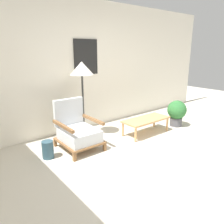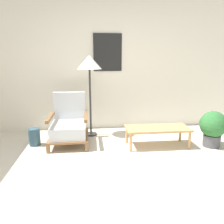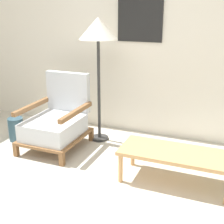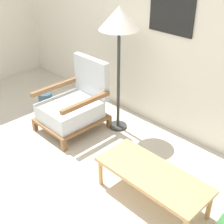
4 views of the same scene
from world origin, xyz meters
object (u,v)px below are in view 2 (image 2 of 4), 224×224
at_px(armchair, 69,125).
at_px(floor_lamp, 89,65).
at_px(vase, 34,137).
at_px(potted_plant, 213,127).
at_px(coffee_table, 157,129).

height_order(armchair, floor_lamp, floor_lamp).
height_order(vase, potted_plant, potted_plant).
relative_size(armchair, vase, 2.91).
height_order(coffee_table, potted_plant, potted_plant).
bearing_deg(coffee_table, potted_plant, -6.84).
distance_m(armchair, vase, 0.60).
bearing_deg(armchair, floor_lamp, 46.20).
bearing_deg(vase, potted_plant, -6.92).
height_order(floor_lamp, vase, floor_lamp).
xyz_separation_m(coffee_table, potted_plant, (0.90, -0.11, 0.05)).
relative_size(floor_lamp, vase, 5.10).
xyz_separation_m(armchair, floor_lamp, (0.37, 0.39, 0.99)).
bearing_deg(vase, armchair, 4.01).
relative_size(armchair, potted_plant, 1.43).
bearing_deg(potted_plant, armchair, 170.46).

